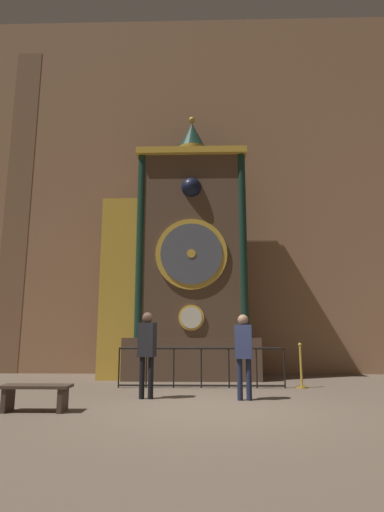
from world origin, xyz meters
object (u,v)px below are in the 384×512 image
visitor_near (147,346)px  visitor_far (244,348)px  visitor_bench (36,393)px  clock_tower (181,265)px  stanchion_post (301,373)px

visitor_near → visitor_far: size_ratio=1.03×
visitor_far → visitor_bench: bearing=-153.3°
clock_tower → visitor_bench: clock_tower is taller
visitor_far → stanchion_post: (1.56, 1.80, -0.67)m
clock_tower → visitor_bench: size_ratio=6.96×
visitor_far → stanchion_post: visitor_far is taller
visitor_far → stanchion_post: size_ratio=1.58×
clock_tower → stanchion_post: 4.66m
clock_tower → visitor_bench: bearing=-114.2°
visitor_near → visitor_far: visitor_near is taller
visitor_far → stanchion_post: 2.47m
stanchion_post → visitor_far: bearing=-131.0°
visitor_near → visitor_far: bearing=12.1°
clock_tower → visitor_near: clock_tower is taller
visitor_far → visitor_bench: 3.95m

